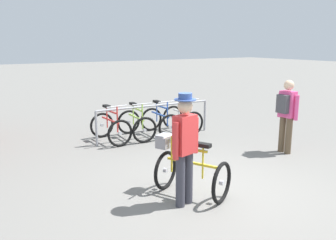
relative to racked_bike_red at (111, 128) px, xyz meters
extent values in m
plane|color=slate|center=(0.45, -3.72, -0.37)|extent=(80.00, 80.00, 0.00)
cylinder|color=#99999E|center=(-0.43, -0.16, 0.06)|extent=(0.06, 0.06, 0.85)
cylinder|color=#99999E|center=(2.72, -0.28, 0.06)|extent=(0.06, 0.06, 0.85)
cylinder|color=#99999E|center=(1.15, -0.22, 0.48)|extent=(3.15, 0.17, 0.05)
torus|color=black|center=(-0.03, 0.51, -0.04)|extent=(0.66, 0.10, 0.66)
cylinder|color=#B7B7BC|center=(-0.03, 0.51, -0.04)|extent=(0.08, 0.06, 0.08)
torus|color=black|center=(0.03, -0.51, -0.04)|extent=(0.66, 0.10, 0.66)
cylinder|color=#B7B7BC|center=(0.03, -0.51, -0.04)|extent=(0.08, 0.06, 0.08)
cube|color=red|center=(0.00, 0.00, 0.19)|extent=(0.09, 0.92, 0.04)
cube|color=red|center=(0.00, -0.05, 0.41)|extent=(0.07, 0.61, 0.04)
cylinder|color=red|center=(-0.01, 0.18, 0.24)|extent=(0.03, 0.03, 0.55)
cube|color=black|center=(-0.01, 0.18, 0.51)|extent=(0.13, 0.25, 0.06)
cylinder|color=red|center=(0.02, -0.39, 0.28)|extent=(0.03, 0.03, 0.63)
cylinder|color=#B7B7BC|center=(0.02, -0.39, 0.59)|extent=(0.52, 0.06, 0.03)
torus|color=black|center=(0.73, 0.48, -0.04)|extent=(0.66, 0.12, 0.66)
cylinder|color=#B7B7BC|center=(0.73, 0.48, -0.04)|extent=(0.08, 0.07, 0.08)
torus|color=black|center=(0.67, -0.53, -0.04)|extent=(0.66, 0.12, 0.66)
cylinder|color=#B7B7BC|center=(0.67, -0.53, -0.04)|extent=(0.08, 0.07, 0.08)
cube|color=#9ED14C|center=(0.70, -0.03, 0.19)|extent=(0.08, 0.92, 0.04)
cube|color=#9ED14C|center=(0.70, -0.08, 0.41)|extent=(0.07, 0.61, 0.04)
cylinder|color=#9ED14C|center=(0.71, 0.16, 0.24)|extent=(0.03, 0.03, 0.55)
cube|color=black|center=(0.71, 0.16, 0.51)|extent=(0.13, 0.25, 0.06)
cylinder|color=#9ED14C|center=(0.68, -0.41, 0.28)|extent=(0.03, 0.03, 0.63)
cylinder|color=#B7B7BC|center=(0.68, -0.41, 0.59)|extent=(0.52, 0.05, 0.03)
torus|color=black|center=(1.41, 0.46, -0.04)|extent=(0.66, 0.10, 0.66)
cylinder|color=#B7B7BC|center=(1.41, 0.46, -0.04)|extent=(0.08, 0.07, 0.08)
torus|color=black|center=(1.39, -0.56, -0.04)|extent=(0.66, 0.10, 0.66)
cylinder|color=#B7B7BC|center=(1.39, -0.56, -0.04)|extent=(0.08, 0.07, 0.08)
cube|color=#2D56B7|center=(1.40, -0.05, 0.19)|extent=(0.06, 0.92, 0.04)
cube|color=#2D56B7|center=(1.40, -0.10, 0.41)|extent=(0.05, 0.61, 0.04)
cylinder|color=#2D56B7|center=(1.40, 0.13, 0.24)|extent=(0.03, 0.03, 0.55)
cube|color=black|center=(1.40, 0.13, 0.51)|extent=(0.13, 0.24, 0.06)
cylinder|color=#2D56B7|center=(1.39, -0.44, 0.28)|extent=(0.03, 0.03, 0.63)
cylinder|color=#B7B7BC|center=(1.39, -0.44, 0.59)|extent=(0.52, 0.04, 0.03)
torus|color=black|center=(2.10, 0.43, -0.04)|extent=(0.66, 0.09, 0.66)
cylinder|color=#B7B7BC|center=(2.10, 0.43, -0.04)|extent=(0.08, 0.06, 0.08)
torus|color=black|center=(2.10, -0.59, -0.04)|extent=(0.66, 0.09, 0.66)
cylinder|color=#B7B7BC|center=(2.10, -0.59, -0.04)|extent=(0.08, 0.06, 0.08)
cube|color=silver|center=(2.10, -0.08, 0.19)|extent=(0.04, 0.92, 0.04)
cube|color=silver|center=(2.10, -0.13, 0.41)|extent=(0.04, 0.61, 0.04)
cylinder|color=silver|center=(2.10, 0.11, 0.24)|extent=(0.03, 0.03, 0.55)
cube|color=black|center=(2.10, 0.11, 0.51)|extent=(0.12, 0.24, 0.06)
cylinder|color=silver|center=(2.10, -0.47, 0.28)|extent=(0.03, 0.03, 0.63)
cylinder|color=#B7B7BC|center=(2.10, -0.47, 0.59)|extent=(0.52, 0.03, 0.03)
torus|color=black|center=(0.11, -4.11, -0.04)|extent=(0.62, 0.35, 0.66)
cylinder|color=#B7B7BC|center=(0.11, -4.11, -0.04)|extent=(0.10, 0.09, 0.08)
torus|color=black|center=(-0.34, -3.20, -0.04)|extent=(0.62, 0.35, 0.66)
cylinder|color=#B7B7BC|center=(-0.34, -3.20, -0.04)|extent=(0.10, 0.09, 0.08)
cube|color=yellow|center=(-0.11, -3.65, 0.19)|extent=(0.44, 0.84, 0.04)
cube|color=yellow|center=(-0.14, -3.61, 0.41)|extent=(0.30, 0.56, 0.04)
cylinder|color=yellow|center=(-0.03, -3.82, 0.24)|extent=(0.03, 0.03, 0.55)
cube|color=black|center=(-0.03, -3.82, 0.51)|extent=(0.21, 0.27, 0.06)
cylinder|color=yellow|center=(-0.29, -3.31, 0.28)|extent=(0.03, 0.03, 0.63)
cylinder|color=#B7B7BC|center=(-0.29, -3.31, 0.59)|extent=(0.48, 0.26, 0.03)
cube|color=gray|center=(-0.35, -3.18, 0.47)|extent=(0.32, 0.29, 0.22)
cylinder|color=#383842|center=(-0.32, -3.83, 0.04)|extent=(0.14, 0.14, 0.82)
cylinder|color=#383842|center=(-0.49, -3.87, 0.04)|extent=(0.14, 0.14, 0.82)
cube|color=red|center=(-0.40, -3.85, 0.74)|extent=(0.38, 0.28, 0.58)
cylinder|color=red|center=(-0.19, -3.82, 0.69)|extent=(0.09, 0.09, 0.55)
cylinder|color=red|center=(-0.61, -3.93, 0.69)|extent=(0.09, 0.09, 0.55)
sphere|color=beige|center=(-0.40, -3.85, 1.16)|extent=(0.22, 0.22, 0.22)
cylinder|color=#334C8C|center=(-0.40, -3.85, 1.26)|extent=(0.32, 0.32, 0.02)
cylinder|color=#334C8C|center=(-0.40, -3.85, 1.31)|extent=(0.20, 0.20, 0.09)
cylinder|color=brown|center=(3.00, -2.79, 0.04)|extent=(0.14, 0.14, 0.82)
cylinder|color=brown|center=(3.00, -2.96, 0.04)|extent=(0.14, 0.14, 0.82)
cube|color=#E54C8C|center=(3.00, -2.87, 0.74)|extent=(0.21, 0.35, 0.58)
cylinder|color=#E54C8C|center=(3.01, -2.65, 0.69)|extent=(0.09, 0.09, 0.55)
cylinder|color=#E54C8C|center=(3.03, -3.09, 0.69)|extent=(0.09, 0.09, 0.55)
sphere|color=beige|center=(3.00, -2.87, 1.16)|extent=(0.22, 0.22, 0.22)
cube|color=#3F3F44|center=(2.84, -2.88, 0.76)|extent=(0.15, 0.26, 0.40)
camera|label=1|loc=(-3.25, -7.99, 2.06)|focal=37.68mm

